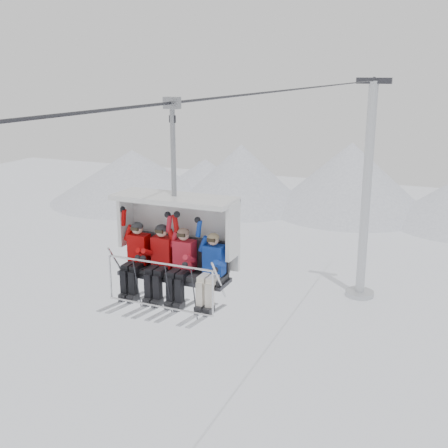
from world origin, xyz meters
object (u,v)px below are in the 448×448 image
at_px(skier_center_left, 161,259).
at_px(skier_far_right, 212,268).
at_px(chairlift_carrier, 178,234).
at_px(skier_center_right, 182,263).
at_px(lift_tower_right, 365,208).
at_px(skier_far_left, 136,256).

bearing_deg(skier_center_left, skier_far_right, -0.32).
bearing_deg(chairlift_carrier, skier_center_right, -52.22).
xyz_separation_m(chairlift_carrier, skier_far_right, (0.88, -0.31, -0.49)).
height_order(skier_center_left, skier_center_right, skier_center_left).
height_order(chairlift_carrier, skier_center_left, chairlift_carrier).
relative_size(lift_tower_right, chairlift_carrier, 3.38).
relative_size(chairlift_carrier, skier_center_left, 2.36).
height_order(skier_far_left, skier_center_right, skier_far_left).
height_order(chairlift_carrier, skier_center_right, chairlift_carrier).
xyz_separation_m(lift_tower_right, skier_far_right, (0.88, -24.67, 4.42)).
bearing_deg(skier_center_right, chairlift_carrier, 127.78).
distance_m(chairlift_carrier, skier_center_right, 0.62).
bearing_deg(skier_center_right, lift_tower_right, 90.55).
height_order(skier_far_left, skier_far_right, skier_far_left).
bearing_deg(skier_center_left, lift_tower_right, 89.42).
distance_m(chairlift_carrier, skier_far_right, 1.06).
distance_m(skier_center_left, skier_center_right, 0.49).
bearing_deg(skier_center_left, skier_center_right, -0.30).
bearing_deg(skier_far_right, lift_tower_right, 92.05).
relative_size(lift_tower_right, skier_center_right, 7.99).
height_order(skier_center_left, skier_far_right, skier_center_left).
distance_m(skier_far_left, skier_center_left, 0.57).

